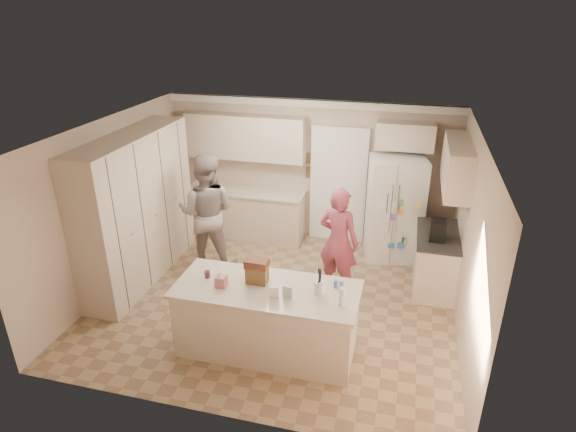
% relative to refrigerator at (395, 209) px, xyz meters
% --- Properties ---
extents(floor, '(5.20, 4.60, 0.02)m').
position_rel_refrigerator_xyz_m(floor, '(-1.59, -1.84, -0.91)').
color(floor, '#947B57').
rests_on(floor, ground).
extents(ceiling, '(5.20, 4.60, 0.02)m').
position_rel_refrigerator_xyz_m(ceiling, '(-1.59, -1.84, 1.71)').
color(ceiling, white).
rests_on(ceiling, wall_back).
extents(wall_back, '(5.20, 0.02, 2.60)m').
position_rel_refrigerator_xyz_m(wall_back, '(-1.59, 0.47, 0.40)').
color(wall_back, '#C9B19B').
rests_on(wall_back, ground).
extents(wall_front, '(5.20, 0.02, 2.60)m').
position_rel_refrigerator_xyz_m(wall_front, '(-1.59, -4.15, 0.40)').
color(wall_front, '#C9B19B').
rests_on(wall_front, ground).
extents(wall_left, '(0.02, 4.60, 2.60)m').
position_rel_refrigerator_xyz_m(wall_left, '(-4.20, -1.84, 0.40)').
color(wall_left, '#C9B19B').
rests_on(wall_left, ground).
extents(wall_right, '(0.02, 4.60, 2.60)m').
position_rel_refrigerator_xyz_m(wall_right, '(1.02, -1.84, 0.40)').
color(wall_right, '#C9B19B').
rests_on(wall_right, ground).
extents(crown_back, '(5.20, 0.08, 0.12)m').
position_rel_refrigerator_xyz_m(crown_back, '(-1.59, 0.42, 1.63)').
color(crown_back, white).
rests_on(crown_back, wall_back).
extents(pantry_bank, '(0.60, 2.60, 2.35)m').
position_rel_refrigerator_xyz_m(pantry_bank, '(-3.89, -1.64, 0.28)').
color(pantry_bank, beige).
rests_on(pantry_bank, floor).
extents(back_base_cab, '(2.20, 0.60, 0.88)m').
position_rel_refrigerator_xyz_m(back_base_cab, '(-2.74, 0.16, -0.46)').
color(back_base_cab, beige).
rests_on(back_base_cab, floor).
extents(back_countertop, '(2.24, 0.63, 0.04)m').
position_rel_refrigerator_xyz_m(back_countertop, '(-2.74, 0.15, 0.00)').
color(back_countertop, beige).
rests_on(back_countertop, back_base_cab).
extents(back_upper_cab, '(2.20, 0.35, 0.80)m').
position_rel_refrigerator_xyz_m(back_upper_cab, '(-2.74, 0.28, 1.00)').
color(back_upper_cab, beige).
rests_on(back_upper_cab, wall_back).
extents(doorway_opening, '(0.90, 0.06, 2.10)m').
position_rel_refrigerator_xyz_m(doorway_opening, '(-1.04, 0.44, 0.15)').
color(doorway_opening, black).
rests_on(doorway_opening, floor).
extents(doorway_casing, '(1.02, 0.03, 2.22)m').
position_rel_refrigerator_xyz_m(doorway_casing, '(-1.04, 0.40, 0.15)').
color(doorway_casing, white).
rests_on(doorway_casing, floor).
extents(wall_frame_upper, '(0.15, 0.02, 0.20)m').
position_rel_refrigerator_xyz_m(wall_frame_upper, '(-1.57, 0.43, 0.65)').
color(wall_frame_upper, brown).
rests_on(wall_frame_upper, wall_back).
extents(wall_frame_lower, '(0.15, 0.02, 0.20)m').
position_rel_refrigerator_xyz_m(wall_frame_lower, '(-1.57, 0.43, 0.38)').
color(wall_frame_lower, brown).
rests_on(wall_frame_lower, wall_back).
extents(refrigerator, '(1.02, 0.86, 1.80)m').
position_rel_refrigerator_xyz_m(refrigerator, '(0.00, 0.00, 0.00)').
color(refrigerator, white).
rests_on(refrigerator, floor).
extents(fridge_seam, '(0.02, 0.02, 1.78)m').
position_rel_refrigerator_xyz_m(fridge_seam, '(0.00, -0.35, 0.00)').
color(fridge_seam, gray).
rests_on(fridge_seam, refrigerator).
extents(fridge_dispenser, '(0.22, 0.03, 0.35)m').
position_rel_refrigerator_xyz_m(fridge_dispenser, '(-0.22, -0.37, 0.25)').
color(fridge_dispenser, black).
rests_on(fridge_dispenser, refrigerator).
extents(fridge_handle_l, '(0.02, 0.02, 0.85)m').
position_rel_refrigerator_xyz_m(fridge_handle_l, '(-0.05, -0.37, 0.15)').
color(fridge_handle_l, silver).
rests_on(fridge_handle_l, refrigerator).
extents(fridge_handle_r, '(0.02, 0.02, 0.85)m').
position_rel_refrigerator_xyz_m(fridge_handle_r, '(0.05, -0.37, 0.15)').
color(fridge_handle_r, silver).
rests_on(fridge_handle_r, refrigerator).
extents(over_fridge_cab, '(0.95, 0.35, 0.45)m').
position_rel_refrigerator_xyz_m(over_fridge_cab, '(0.06, 0.28, 1.20)').
color(over_fridge_cab, beige).
rests_on(over_fridge_cab, wall_back).
extents(right_base_cab, '(0.60, 1.20, 0.88)m').
position_rel_refrigerator_xyz_m(right_base_cab, '(0.71, -0.84, -0.46)').
color(right_base_cab, beige).
rests_on(right_base_cab, floor).
extents(right_countertop, '(0.63, 1.24, 0.04)m').
position_rel_refrigerator_xyz_m(right_countertop, '(0.70, -0.84, 0.00)').
color(right_countertop, '#2D2B28').
rests_on(right_countertop, right_base_cab).
extents(right_upper_cab, '(0.35, 1.50, 0.70)m').
position_rel_refrigerator_xyz_m(right_upper_cab, '(0.83, -0.64, 1.05)').
color(right_upper_cab, beige).
rests_on(right_upper_cab, wall_right).
extents(coffee_maker, '(0.22, 0.28, 0.30)m').
position_rel_refrigerator_xyz_m(coffee_maker, '(0.66, -1.04, 0.17)').
color(coffee_maker, black).
rests_on(coffee_maker, right_countertop).
extents(island_base, '(2.20, 0.90, 0.88)m').
position_rel_refrigerator_xyz_m(island_base, '(-1.39, -2.94, -0.46)').
color(island_base, beige).
rests_on(island_base, floor).
extents(island_top, '(2.28, 0.96, 0.05)m').
position_rel_refrigerator_xyz_m(island_top, '(-1.39, -2.94, 0.00)').
color(island_top, beige).
rests_on(island_top, island_base).
extents(utensil_crock, '(0.13, 0.13, 0.15)m').
position_rel_refrigerator_xyz_m(utensil_crock, '(-0.74, -2.89, 0.10)').
color(utensil_crock, white).
rests_on(utensil_crock, island_top).
extents(tissue_box, '(0.13, 0.13, 0.14)m').
position_rel_refrigerator_xyz_m(tissue_box, '(-1.94, -3.04, 0.10)').
color(tissue_box, '#C67173').
rests_on(tissue_box, island_top).
extents(tissue_plume, '(0.08, 0.08, 0.08)m').
position_rel_refrigerator_xyz_m(tissue_plume, '(-1.94, -3.04, 0.20)').
color(tissue_plume, white).
rests_on(tissue_plume, tissue_box).
extents(dollhouse_body, '(0.26, 0.18, 0.22)m').
position_rel_refrigerator_xyz_m(dollhouse_body, '(-1.54, -2.84, 0.14)').
color(dollhouse_body, brown).
rests_on(dollhouse_body, island_top).
extents(dollhouse_roof, '(0.28, 0.20, 0.10)m').
position_rel_refrigerator_xyz_m(dollhouse_roof, '(-1.54, -2.84, 0.30)').
color(dollhouse_roof, '#592D1E').
rests_on(dollhouse_roof, dollhouse_body).
extents(jam_jar, '(0.07, 0.07, 0.09)m').
position_rel_refrigerator_xyz_m(jam_jar, '(-2.19, -2.89, 0.07)').
color(jam_jar, '#59263F').
rests_on(jam_jar, island_top).
extents(greeting_card_a, '(0.12, 0.06, 0.16)m').
position_rel_refrigerator_xyz_m(greeting_card_a, '(-1.24, -3.14, 0.11)').
color(greeting_card_a, white).
rests_on(greeting_card_a, island_top).
extents(greeting_card_b, '(0.12, 0.05, 0.16)m').
position_rel_refrigerator_xyz_m(greeting_card_b, '(-1.09, -3.09, 0.11)').
color(greeting_card_b, silver).
rests_on(greeting_card_b, island_top).
extents(water_bottle, '(0.07, 0.07, 0.24)m').
position_rel_refrigerator_xyz_m(water_bottle, '(-0.44, -3.09, 0.14)').
color(water_bottle, silver).
rests_on(water_bottle, island_top).
extents(shaker_salt, '(0.05, 0.05, 0.09)m').
position_rel_refrigerator_xyz_m(shaker_salt, '(-0.57, -2.72, 0.07)').
color(shaker_salt, '#4856B8').
rests_on(shaker_salt, island_top).
extents(shaker_pepper, '(0.05, 0.05, 0.09)m').
position_rel_refrigerator_xyz_m(shaker_pepper, '(-0.50, -2.72, 0.07)').
color(shaker_pepper, '#4856B8').
rests_on(shaker_pepper, island_top).
extents(teen_boy, '(1.05, 0.87, 1.96)m').
position_rel_refrigerator_xyz_m(teen_boy, '(-2.96, -1.11, 0.08)').
color(teen_boy, gray).
rests_on(teen_boy, floor).
extents(teen_girl, '(0.71, 0.57, 1.71)m').
position_rel_refrigerator_xyz_m(teen_girl, '(-0.75, -1.36, -0.04)').
color(teen_girl, '#A14054').
rests_on(teen_girl, floor).
extents(fridge_magnets, '(0.76, 0.02, 1.44)m').
position_rel_refrigerator_xyz_m(fridge_magnets, '(0.00, -0.36, 0.00)').
color(fridge_magnets, tan).
rests_on(fridge_magnets, refrigerator).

